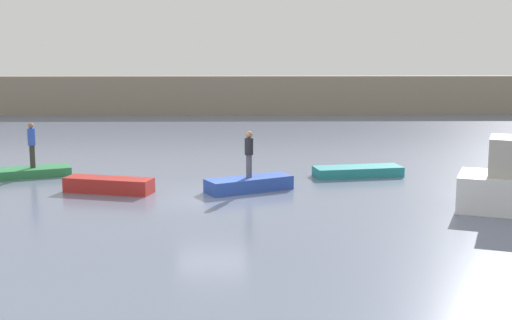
# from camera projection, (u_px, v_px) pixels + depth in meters

# --- Properties ---
(ground_plane) EXTENTS (120.00, 120.00, 0.00)m
(ground_plane) POSITION_uv_depth(u_px,v_px,m) (212.00, 198.00, 25.66)
(ground_plane) COLOR slate
(embankment_wall) EXTENTS (80.00, 1.20, 2.86)m
(embankment_wall) POSITION_uv_depth(u_px,v_px,m) (229.00, 95.00, 53.81)
(embankment_wall) COLOR gray
(embankment_wall) RESTS_ON ground_plane
(rowboat_green) EXTENTS (3.21, 2.29, 0.36)m
(rowboat_green) POSITION_uv_depth(u_px,v_px,m) (33.00, 172.00, 29.74)
(rowboat_green) COLOR #2D7F47
(rowboat_green) RESTS_ON ground_plane
(rowboat_red) EXTENTS (3.44, 1.76, 0.55)m
(rowboat_red) POSITION_uv_depth(u_px,v_px,m) (109.00, 185.00, 26.60)
(rowboat_red) COLOR red
(rowboat_red) RESTS_ON ground_plane
(rowboat_blue) EXTENTS (3.41, 2.47, 0.51)m
(rowboat_blue) POSITION_uv_depth(u_px,v_px,m) (249.00, 184.00, 26.87)
(rowboat_blue) COLOR #2B4CAD
(rowboat_blue) RESTS_ON ground_plane
(rowboat_teal) EXTENTS (3.79, 1.82, 0.40)m
(rowboat_teal) POSITION_uv_depth(u_px,v_px,m) (358.00, 171.00, 29.76)
(rowboat_teal) COLOR teal
(rowboat_teal) RESTS_ON ground_plane
(person_blue_shirt) EXTENTS (0.32, 0.32, 1.87)m
(person_blue_shirt) POSITION_uv_depth(u_px,v_px,m) (32.00, 143.00, 29.53)
(person_blue_shirt) COLOR #38332D
(person_blue_shirt) RESTS_ON rowboat_green
(person_dark_shirt) EXTENTS (0.32, 0.32, 1.75)m
(person_dark_shirt) POSITION_uv_depth(u_px,v_px,m) (249.00, 151.00, 26.66)
(person_dark_shirt) COLOR #4C4C56
(person_dark_shirt) RESTS_ON rowboat_blue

